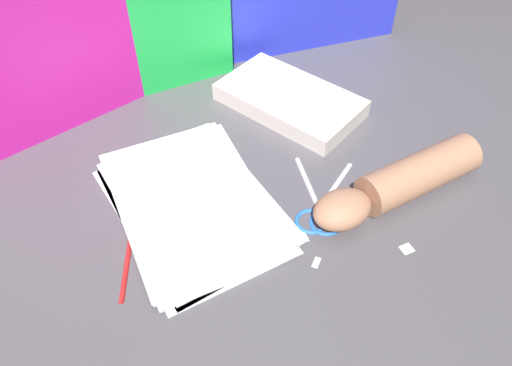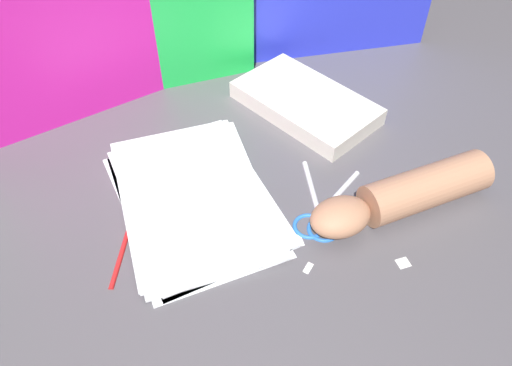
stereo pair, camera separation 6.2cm
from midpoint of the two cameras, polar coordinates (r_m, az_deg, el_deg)
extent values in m
plane|color=#4C494F|center=(0.82, 2.28, -2.83)|extent=(6.00, 6.00, 0.00)
cube|color=green|center=(0.98, -25.13, 16.43)|extent=(0.90, 0.05, 0.39)
cube|color=white|center=(0.83, -5.08, -2.02)|extent=(0.25, 0.34, 0.00)
cube|color=white|center=(0.82, -5.08, -2.31)|extent=(0.23, 0.33, 0.00)
cube|color=white|center=(0.82, -5.07, -2.01)|extent=(0.23, 0.33, 0.00)
cube|color=white|center=(0.83, -4.70, -1.49)|extent=(0.24, 0.34, 0.00)
cube|color=white|center=(0.82, -4.98, -1.51)|extent=(0.25, 0.34, 0.00)
cube|color=white|center=(0.82, -5.43, -1.29)|extent=(0.24, 0.34, 0.00)
cube|color=silver|center=(1.01, 7.43, 9.01)|extent=(0.25, 0.31, 0.03)
sphere|color=silver|center=(0.82, 9.41, -3.52)|extent=(0.01, 0.01, 0.01)
cylinder|color=silver|center=(0.86, 8.44, -0.41)|extent=(0.04, 0.12, 0.01)
torus|color=blue|center=(0.80, 9.93, -5.15)|extent=(0.06, 0.06, 0.01)
cylinder|color=silver|center=(0.85, 11.55, -1.02)|extent=(0.11, 0.07, 0.01)
torus|color=blue|center=(0.80, 8.29, -4.83)|extent=(0.07, 0.07, 0.01)
cylinder|color=#A87556|center=(0.86, 20.77, -0.57)|extent=(0.22, 0.07, 0.07)
ellipsoid|color=#A87556|center=(0.78, 11.87, -3.90)|extent=(0.10, 0.07, 0.05)
cube|color=white|center=(0.78, 7.03, -6.65)|extent=(0.02, 0.02, 0.00)
cube|color=white|center=(0.75, 8.35, -9.68)|extent=(0.02, 0.02, 0.00)
cube|color=white|center=(0.79, 18.66, -8.74)|extent=(0.02, 0.02, 0.00)
cylinder|color=red|center=(0.79, -12.83, -6.90)|extent=(0.07, 0.14, 0.01)
camera|label=1|loc=(0.03, -87.72, 2.37)|focal=35.00mm
camera|label=2|loc=(0.03, 92.28, -2.37)|focal=35.00mm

